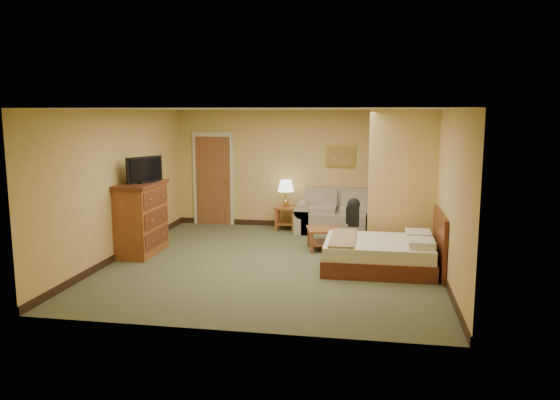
% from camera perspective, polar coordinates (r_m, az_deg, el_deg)
% --- Properties ---
extents(floor, '(6.00, 6.00, 0.00)m').
position_cam_1_polar(floor, '(9.42, -0.60, -6.54)').
color(floor, '#4F5436').
rests_on(floor, ground).
extents(ceiling, '(6.00, 6.00, 0.00)m').
position_cam_1_polar(ceiling, '(9.06, -0.63, 9.49)').
color(ceiling, white).
rests_on(ceiling, back_wall).
extents(back_wall, '(5.50, 0.02, 2.60)m').
position_cam_1_polar(back_wall, '(12.09, 1.95, 3.25)').
color(back_wall, tan).
rests_on(back_wall, floor).
extents(left_wall, '(0.02, 6.00, 2.60)m').
position_cam_1_polar(left_wall, '(10.01, -16.30, 1.64)').
color(left_wall, tan).
rests_on(left_wall, floor).
extents(right_wall, '(0.02, 6.00, 2.60)m').
position_cam_1_polar(right_wall, '(9.07, 16.73, 0.86)').
color(right_wall, tan).
rests_on(right_wall, floor).
extents(partition, '(1.20, 0.15, 2.60)m').
position_cam_1_polar(partition, '(9.93, 12.67, 1.73)').
color(partition, tan).
rests_on(partition, floor).
extents(door, '(0.94, 0.16, 2.10)m').
position_cam_1_polar(door, '(12.50, -6.98, 2.15)').
color(door, beige).
rests_on(door, floor).
extents(baseboard, '(5.50, 0.02, 0.12)m').
position_cam_1_polar(baseboard, '(12.27, 1.91, -2.52)').
color(baseboard, black).
rests_on(baseboard, floor).
extents(loveseat, '(1.81, 0.84, 0.92)m').
position_cam_1_polar(loveseat, '(11.73, 6.11, -1.93)').
color(loveseat, tan).
rests_on(loveseat, floor).
extents(side_table, '(0.46, 0.46, 0.51)m').
position_cam_1_polar(side_table, '(11.92, 0.61, -1.52)').
color(side_table, brown).
rests_on(side_table, floor).
extents(table_lamp, '(0.35, 0.35, 0.59)m').
position_cam_1_polar(table_lamp, '(11.82, 0.61, 1.42)').
color(table_lamp, '#B68E43').
rests_on(table_lamp, side_table).
extents(coffee_table, '(0.75, 0.75, 0.40)m').
position_cam_1_polar(coffee_table, '(10.24, 4.68, -3.60)').
color(coffee_table, brown).
rests_on(coffee_table, floor).
extents(wall_picture, '(0.64, 0.04, 0.50)m').
position_cam_1_polar(wall_picture, '(11.95, 6.34, 4.57)').
color(wall_picture, '#B78E3F').
rests_on(wall_picture, back_wall).
extents(dresser, '(0.64, 1.22, 1.31)m').
position_cam_1_polar(dresser, '(10.15, -14.31, -1.84)').
color(dresser, brown).
rests_on(dresser, floor).
extents(tv, '(0.40, 0.70, 0.47)m').
position_cam_1_polar(tv, '(9.99, -13.98, 3.02)').
color(tv, black).
rests_on(tv, dresser).
extents(bed, '(1.88, 1.51, 0.98)m').
position_cam_1_polar(bed, '(9.11, 10.71, -5.50)').
color(bed, '#502012').
rests_on(bed, floor).
extents(backpack, '(0.24, 0.31, 0.51)m').
position_cam_1_polar(backpack, '(10.12, 7.69, -1.16)').
color(backpack, black).
rests_on(backpack, bed).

